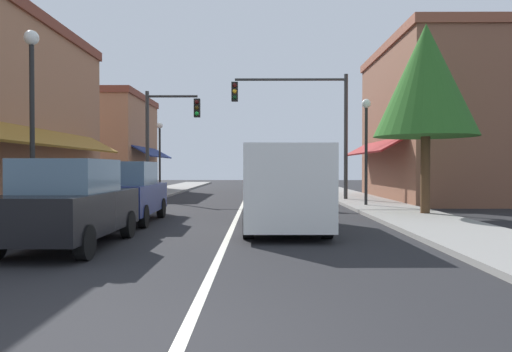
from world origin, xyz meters
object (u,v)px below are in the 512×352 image
at_px(traffic_signal_left_corner, 165,129).
at_px(tree_right_near, 426,81).
at_px(street_lamp_left_near, 32,97).
at_px(parked_car_second_left, 126,192).
at_px(street_lamp_left_far, 160,145).
at_px(traffic_signal_mast_arm, 307,114).
at_px(street_lamp_right_mid, 366,133).
at_px(van_in_lane, 283,185).
at_px(parked_car_nearest_left, 69,204).

xyz_separation_m(traffic_signal_left_corner, tree_right_near, (10.03, -8.08, 0.91)).
bearing_deg(street_lamp_left_near, parked_car_second_left, 51.34).
xyz_separation_m(street_lamp_left_near, street_lamp_left_far, (-0.24, 16.63, -0.43)).
bearing_deg(traffic_signal_mast_arm, street_lamp_right_mid, -60.97).
height_order(street_lamp_left_near, tree_right_near, tree_right_near).
bearing_deg(tree_right_near, parked_car_second_left, -169.26).
distance_m(traffic_signal_mast_arm, traffic_signal_left_corner, 6.96).
distance_m(van_in_lane, street_lamp_right_mid, 7.99).
height_order(street_lamp_right_mid, street_lamp_left_far, street_lamp_right_mid).
xyz_separation_m(street_lamp_left_far, tree_right_near, (11.24, -12.72, 1.52)).
bearing_deg(street_lamp_left_far, parked_car_second_left, -82.32).
bearing_deg(street_lamp_right_mid, traffic_signal_mast_arm, 119.03).
xyz_separation_m(parked_car_nearest_left, traffic_signal_mast_arm, (6.02, 13.36, 3.23)).
bearing_deg(tree_right_near, street_lamp_left_far, 131.47).
bearing_deg(traffic_signal_mast_arm, traffic_signal_left_corner, 172.12).
height_order(street_lamp_left_near, street_lamp_right_mid, street_lamp_left_near).
xyz_separation_m(street_lamp_left_near, tree_right_near, (11.00, 3.91, 1.08)).
height_order(van_in_lane, tree_right_near, tree_right_near).
bearing_deg(traffic_signal_left_corner, street_lamp_right_mid, -27.23).
bearing_deg(parked_car_nearest_left, parked_car_second_left, 91.59).
bearing_deg(street_lamp_left_far, traffic_signal_mast_arm, -34.72).
xyz_separation_m(traffic_signal_mast_arm, street_lamp_left_near, (-7.84, -11.03, -0.77)).
height_order(parked_car_nearest_left, parked_car_second_left, same).
distance_m(van_in_lane, street_lamp_left_near, 6.61).
xyz_separation_m(parked_car_nearest_left, parked_car_second_left, (-0.10, 4.47, 0.00)).
bearing_deg(traffic_signal_mast_arm, tree_right_near, -66.04).
bearing_deg(street_lamp_right_mid, tree_right_near, -71.71).
relative_size(parked_car_nearest_left, street_lamp_left_near, 0.83).
bearing_deg(tree_right_near, van_in_lane, -144.78).
bearing_deg(street_lamp_left_near, street_lamp_left_far, 90.82).
relative_size(parked_car_nearest_left, street_lamp_left_far, 0.97).
relative_size(parked_car_second_left, street_lamp_left_far, 0.98).
xyz_separation_m(parked_car_nearest_left, tree_right_near, (9.19, 6.23, 3.54)).
bearing_deg(tree_right_near, traffic_signal_mast_arm, 113.96).
height_order(van_in_lane, traffic_signal_mast_arm, traffic_signal_mast_arm).
distance_m(parked_car_nearest_left, traffic_signal_mast_arm, 15.01).
distance_m(parked_car_nearest_left, traffic_signal_left_corner, 14.57).
relative_size(street_lamp_left_far, tree_right_near, 0.68).
xyz_separation_m(street_lamp_right_mid, street_lamp_left_far, (-10.08, 9.21, -0.05)).
xyz_separation_m(van_in_lane, tree_right_near, (4.79, 3.38, 3.27)).
bearing_deg(traffic_signal_left_corner, traffic_signal_mast_arm, -7.88).
xyz_separation_m(parked_car_second_left, traffic_signal_mast_arm, (6.12, 8.89, 3.23)).
bearing_deg(parked_car_second_left, van_in_lane, -21.22).
relative_size(traffic_signal_left_corner, street_lamp_right_mid, 1.24).
distance_m(parked_car_nearest_left, tree_right_near, 11.66).
bearing_deg(parked_car_nearest_left, street_lamp_left_near, 128.29).
height_order(parked_car_second_left, street_lamp_right_mid, street_lamp_right_mid).
height_order(traffic_signal_left_corner, street_lamp_right_mid, traffic_signal_left_corner).
bearing_deg(tree_right_near, parked_car_nearest_left, -145.86).
height_order(parked_car_nearest_left, street_lamp_left_far, street_lamp_left_far).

